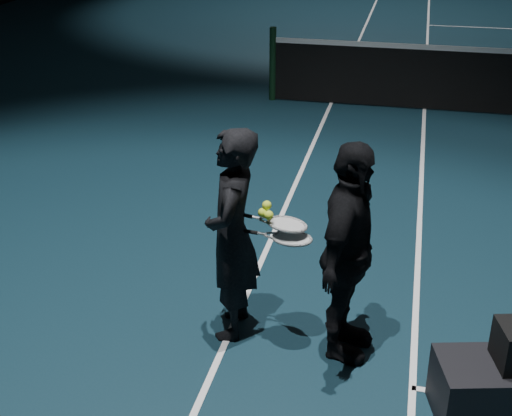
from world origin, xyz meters
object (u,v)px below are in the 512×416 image
at_px(player_a, 232,235).
at_px(racket_upper, 287,224).
at_px(racket_lower, 292,238).
at_px(tennis_balls, 266,211).
at_px(player_b, 348,254).

bearing_deg(player_a, racket_upper, 85.20).
distance_m(racket_lower, tennis_balls, 0.26).
height_order(racket_lower, tennis_balls, tennis_balls).
bearing_deg(racket_lower, player_b, 0.00).
distance_m(player_a, racket_upper, 0.42).
bearing_deg(player_b, tennis_balls, 92.22).
height_order(racket_lower, racket_upper, racket_upper).
xyz_separation_m(racket_lower, racket_upper, (-0.05, 0.04, 0.08)).
relative_size(player_b, tennis_balls, 13.54).
bearing_deg(player_a, racket_lower, 79.49).
xyz_separation_m(racket_lower, tennis_balls, (-0.19, 0.03, 0.18)).
distance_m(player_a, player_b, 0.85).
bearing_deg(player_a, player_b, 79.49).
height_order(player_a, tennis_balls, player_a).
xyz_separation_m(player_a, racket_upper, (0.40, -0.00, 0.13)).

